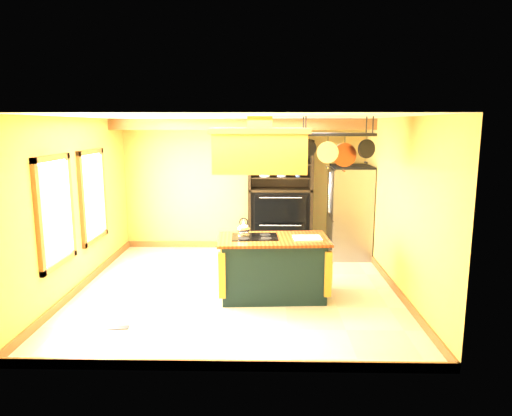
{
  "coord_description": "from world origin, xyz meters",
  "views": [
    {
      "loc": [
        0.44,
        -6.95,
        2.58
      ],
      "look_at": [
        0.29,
        0.3,
        1.26
      ],
      "focal_mm": 32.0,
      "sensor_mm": 36.0,
      "label": 1
    }
  ],
  "objects_px": {
    "kitchen_island": "(273,267)",
    "pot_rack": "(337,141)",
    "refrigerator": "(349,214)",
    "range_hood": "(260,149)",
    "hutch": "(280,209)"
  },
  "relations": [
    {
      "from": "kitchen_island",
      "to": "range_hood",
      "type": "bearing_deg",
      "value": 176.78
    },
    {
      "from": "range_hood",
      "to": "hutch",
      "type": "height_order",
      "value": "range_hood"
    },
    {
      "from": "kitchen_island",
      "to": "pot_rack",
      "type": "height_order",
      "value": "pot_rack"
    },
    {
      "from": "kitchen_island",
      "to": "range_hood",
      "type": "distance_m",
      "value": 1.78
    },
    {
      "from": "range_hood",
      "to": "hutch",
      "type": "bearing_deg",
      "value": 81.6
    },
    {
      "from": "pot_rack",
      "to": "refrigerator",
      "type": "bearing_deg",
      "value": 74.12
    },
    {
      "from": "hutch",
      "to": "kitchen_island",
      "type": "bearing_deg",
      "value": -94.07
    },
    {
      "from": "refrigerator",
      "to": "pot_rack",
      "type": "bearing_deg",
      "value": -105.88
    },
    {
      "from": "kitchen_island",
      "to": "pot_rack",
      "type": "relative_size",
      "value": 1.56
    },
    {
      "from": "pot_rack",
      "to": "refrigerator",
      "type": "xyz_separation_m",
      "value": [
        0.63,
        2.23,
        -1.5
      ]
    },
    {
      "from": "range_hood",
      "to": "hutch",
      "type": "relative_size",
      "value": 0.61
    },
    {
      "from": "kitchen_island",
      "to": "hutch",
      "type": "height_order",
      "value": "hutch"
    },
    {
      "from": "kitchen_island",
      "to": "pot_rack",
      "type": "xyz_separation_m",
      "value": [
        0.91,
        0.0,
        1.89
      ]
    },
    {
      "from": "range_hood",
      "to": "pot_rack",
      "type": "height_order",
      "value": "same"
    },
    {
      "from": "kitchen_island",
      "to": "range_hood",
      "type": "xyz_separation_m",
      "value": [
        -0.2,
        -0.0,
        1.77
      ]
    }
  ]
}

